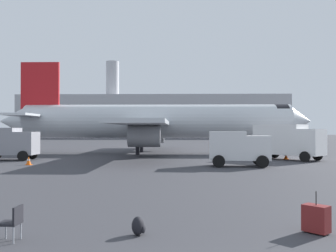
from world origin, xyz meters
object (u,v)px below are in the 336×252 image
object	(u,v)px
fuel_truck	(288,140)
cargo_van	(238,147)
service_truck	(9,142)
safety_cone_near	(286,156)
traveller_backpack	(138,226)
gate_chair	(13,221)
rolling_suitcase	(316,218)
airplane_at_gate	(155,122)
safety_cone_mid	(29,161)

from	to	relation	value
fuel_truck	cargo_van	distance (m)	8.36
service_truck	cargo_van	world-z (taller)	service_truck
safety_cone_near	fuel_truck	bearing A→B (deg)	-91.42
traveller_backpack	gate_chair	distance (m)	3.09
rolling_suitcase	traveller_backpack	xyz separation A→B (m)	(-4.66, -0.30, -0.16)
cargo_van	traveller_backpack	size ratio (longest dim) A/B	9.45
service_truck	fuel_truck	xyz separation A→B (m)	(25.19, 0.92, 0.16)
airplane_at_gate	gate_chair	bearing A→B (deg)	-92.45
gate_chair	rolling_suitcase	bearing A→B (deg)	6.76
rolling_suitcase	traveller_backpack	world-z (taller)	rolling_suitcase
cargo_van	gate_chair	bearing A→B (deg)	-114.13
service_truck	safety_cone_mid	bearing A→B (deg)	-51.58
rolling_suitcase	traveller_backpack	bearing A→B (deg)	-176.32
fuel_truck	safety_cone_near	size ratio (longest dim) A/B	9.67
safety_cone_near	cargo_van	bearing A→B (deg)	-128.41
cargo_van	gate_chair	distance (m)	20.89
safety_cone_mid	rolling_suitcase	world-z (taller)	rolling_suitcase
service_truck	safety_cone_mid	size ratio (longest dim) A/B	7.27
airplane_at_gate	rolling_suitcase	world-z (taller)	airplane_at_gate
fuel_truck	safety_cone_mid	bearing A→B (deg)	-165.54
airplane_at_gate	safety_cone_near	xyz separation A→B (m)	(12.58, -7.98, -3.35)
traveller_backpack	safety_cone_mid	bearing A→B (deg)	118.73
airplane_at_gate	fuel_truck	xyz separation A→B (m)	(12.56, -8.61, -1.88)
safety_cone_near	rolling_suitcase	bearing A→B (deg)	-104.22
safety_cone_near	gate_chair	world-z (taller)	gate_chair
cargo_van	gate_chair	world-z (taller)	cargo_van
safety_cone_mid	gate_chair	world-z (taller)	gate_chair
safety_cone_mid	traveller_backpack	size ratio (longest dim) A/B	1.38
safety_cone_near	safety_cone_mid	xyz separation A→B (m)	(-21.53, -6.18, 0.02)
rolling_suitcase	gate_chair	size ratio (longest dim) A/B	1.28
fuel_truck	service_truck	bearing A→B (deg)	-177.90
cargo_van	safety_cone_near	xyz separation A→B (m)	(5.50, 6.94, -1.14)
fuel_truck	safety_cone_near	bearing A→B (deg)	88.58
airplane_at_gate	safety_cone_mid	size ratio (longest dim) A/B	53.78
airplane_at_gate	fuel_truck	bearing A→B (deg)	-34.42
rolling_suitcase	traveller_backpack	distance (m)	4.67
safety_cone_mid	traveller_backpack	world-z (taller)	safety_cone_mid
cargo_van	safety_cone_mid	bearing A→B (deg)	177.29
traveller_backpack	service_truck	bearing A→B (deg)	120.78
fuel_truck	traveller_backpack	xyz separation A→B (m)	(-11.00, -24.74, -1.54)
safety_cone_mid	gate_chair	size ratio (longest dim) A/B	0.77
airplane_at_gate	cargo_van	bearing A→B (deg)	-64.61
airplane_at_gate	gate_chair	world-z (taller)	airplane_at_gate
fuel_truck	traveller_backpack	bearing A→B (deg)	-113.97
airplane_at_gate	safety_cone_mid	world-z (taller)	airplane_at_gate
traveller_backpack	safety_cone_near	bearing A→B (deg)	66.54
service_truck	cargo_van	distance (m)	20.42
fuel_truck	gate_chair	size ratio (longest dim) A/B	6.98
service_truck	gate_chair	xyz separation A→B (m)	(11.17, -24.43, -1.11)
service_truck	gate_chair	world-z (taller)	service_truck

